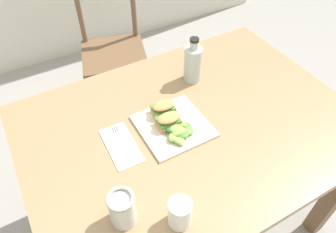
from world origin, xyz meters
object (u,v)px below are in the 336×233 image
Objects in this scene: fork_on_napkin at (120,141)px; cup_extra_side at (180,213)px; sandwich_half_back at (163,108)px; mason_jar_iced_tea at (122,210)px; sandwich_half_front at (169,120)px; bottle_cold_brew at (193,65)px; chair_wooden_far at (113,50)px; plate_lunch at (173,126)px; dining_table at (190,144)px.

cup_extra_side is (0.03, -0.36, 0.04)m from fork_on_napkin.
mason_jar_iced_tea reaches higher than sandwich_half_back.
sandwich_half_front is 0.45× the size of bottle_cold_brew.
chair_wooden_far is 9.41× the size of sandwich_half_front.
plate_lunch is at bearing -18.54° from sandwich_half_front.
sandwich_half_back is (-0.00, 0.07, 0.03)m from plate_lunch.
dining_table is at bearing 31.07° from mason_jar_iced_tea.
sandwich_half_front is at bearing 161.46° from plate_lunch.
bottle_cold_brew is at bearing -84.22° from chair_wooden_far.
bottle_cold_brew is at bearing 22.91° from fork_on_napkin.
cup_extra_side is at bearing -125.48° from bottle_cold_brew.
dining_table is 0.20m from sandwich_half_back.
dining_table is at bearing -9.97° from fork_on_napkin.
sandwich_half_back is 0.21m from fork_on_napkin.
fork_on_napkin is at bearing -109.09° from chair_wooden_far.
cup_extra_side is (-0.17, -0.34, 0.04)m from plate_lunch.
sandwich_half_back is (-0.07, 0.09, 0.16)m from dining_table.
chair_wooden_far is 4.26× the size of bottle_cold_brew.
dining_table is 6.16× the size of bottle_cold_brew.
fork_on_napkin is 0.30m from mason_jar_iced_tea.
chair_wooden_far is (0.06, 1.03, -0.17)m from dining_table.
mason_jar_iced_tea reaches higher than sandwich_half_front.
chair_wooden_far is 4.68× the size of fork_on_napkin.
bottle_cold_brew is (0.23, 0.20, 0.04)m from sandwich_half_front.
plate_lunch is 0.38m from cup_extra_side.
cup_extra_side reaches higher than plate_lunch.
dining_table is 6.77× the size of fork_on_napkin.
mason_jar_iced_tea is (-0.31, -0.32, 0.02)m from sandwich_half_back.
sandwich_half_front is at bearing 163.85° from dining_table.
plate_lunch is 1.35× the size of fork_on_napkin.
sandwich_half_front reaches higher than dining_table.
bottle_cold_brew is 0.69m from mason_jar_iced_tea.
chair_wooden_far is at bearing 86.46° from dining_table.
mason_jar_iced_tea is at bearing -139.08° from bottle_cold_brew.
bottle_cold_brew is 0.67m from cup_extra_side.
mason_jar_iced_tea is (-0.38, -0.23, 0.18)m from dining_table.
bottle_cold_brew is 1.65× the size of mason_jar_iced_tea.
plate_lunch is 0.31m from bottle_cold_brew.
chair_wooden_far is at bearing 70.55° from mason_jar_iced_tea.
fork_on_napkin is at bearing 171.96° from plate_lunch.
chair_wooden_far is 1.06m from plate_lunch.
bottle_cold_brew reaches higher than fork_on_napkin.
chair_wooden_far is at bearing 95.78° from bottle_cold_brew.
cup_extra_side is (-0.30, -1.34, 0.34)m from chair_wooden_far.
fork_on_napkin is 0.37m from cup_extra_side.
mason_jar_iced_tea is (-0.11, -0.28, 0.05)m from fork_on_napkin.
sandwich_half_front is at bearing -101.74° from sandwich_half_back.
chair_wooden_far is at bearing 82.50° from plate_lunch.
plate_lunch is 0.08m from sandwich_half_back.
cup_extra_side reaches higher than dining_table.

